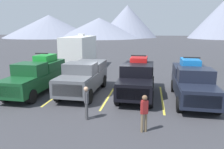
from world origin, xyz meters
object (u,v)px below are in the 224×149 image
at_px(pickup_truck_c, 137,77).
at_px(pickup_truck_d, 192,82).
at_px(camper_trailer_a, 79,50).
at_px(person_c, 86,101).
at_px(person_a, 144,111).
at_px(pickup_truck_a, 37,75).
at_px(pickup_truck_b, 84,76).

xyz_separation_m(pickup_truck_c, pickup_truck_d, (3.34, -0.45, -0.03)).
distance_m(camper_trailer_a, person_c, 14.05).
bearing_deg(camper_trailer_a, person_c, -70.46).
bearing_deg(person_a, pickup_truck_a, 147.35).
relative_size(pickup_truck_c, camper_trailer_a, 0.73).
bearing_deg(person_a, camper_trailer_a, 117.90).
bearing_deg(pickup_truck_a, camper_trailer_a, 90.37).
height_order(pickup_truck_b, person_c, pickup_truck_b).
distance_m(pickup_truck_b, person_c, 4.46).
bearing_deg(person_c, camper_trailer_a, 109.54).
height_order(pickup_truck_b, pickup_truck_c, pickup_truck_c).
bearing_deg(pickup_truck_a, pickup_truck_c, 4.17).
xyz_separation_m(pickup_truck_a, person_c, (4.63, -3.87, -0.25)).
bearing_deg(pickup_truck_b, pickup_truck_d, -2.44).
xyz_separation_m(pickup_truck_b, pickup_truck_d, (6.91, -0.29, 0.01)).
distance_m(pickup_truck_b, pickup_truck_c, 3.57).
relative_size(pickup_truck_c, person_c, 3.49).
xyz_separation_m(pickup_truck_d, camper_trailer_a, (-10.16, 9.28, 0.81)).
bearing_deg(pickup_truck_b, person_a, -50.40).
bearing_deg(person_c, person_a, -17.28).
distance_m(pickup_truck_a, person_a, 8.77).
distance_m(pickup_truck_b, pickup_truck_d, 6.92).
distance_m(pickup_truck_d, person_a, 5.50).
bearing_deg(person_c, pickup_truck_c, 63.94).
height_order(pickup_truck_a, pickup_truck_b, pickup_truck_a).
height_order(pickup_truck_a, pickup_truck_c, pickup_truck_a).
bearing_deg(pickup_truck_b, pickup_truck_a, -173.91).
height_order(pickup_truck_a, person_a, pickup_truck_a).
bearing_deg(pickup_truck_c, pickup_truck_b, -177.56).
xyz_separation_m(pickup_truck_b, camper_trailer_a, (-3.25, 8.99, 0.83)).
bearing_deg(pickup_truck_c, camper_trailer_a, 127.66).
relative_size(camper_trailer_a, person_a, 4.77).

